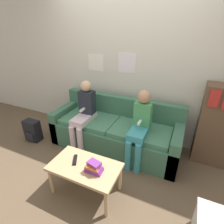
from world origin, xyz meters
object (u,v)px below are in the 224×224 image
(coffee_table, at_px, (85,169))
(bookshelf, at_px, (218,126))
(couch, at_px, (115,132))
(backpack, at_px, (32,131))
(person_left, at_px, (84,112))
(person_right, at_px, (140,125))
(tv_remote, at_px, (75,160))

(coffee_table, bearing_deg, bookshelf, 41.94)
(couch, relative_size, backpack, 5.41)
(person_left, distance_m, bookshelf, 1.98)
(backpack, bearing_deg, person_right, 8.39)
(person_left, xyz_separation_m, tv_remote, (0.37, -0.79, -0.21))
(tv_remote, xyz_separation_m, backpack, (-1.31, 0.52, -0.23))
(bookshelf, bearing_deg, tv_remote, -141.53)
(coffee_table, xyz_separation_m, person_left, (-0.52, 0.82, 0.27))
(person_right, distance_m, tv_remote, 0.99)
(person_left, relative_size, person_right, 1.02)
(person_right, xyz_separation_m, tv_remote, (-0.56, -0.79, -0.20))
(tv_remote, xyz_separation_m, bookshelf, (1.56, 1.24, 0.18))
(couch, height_order, person_right, person_right)
(couch, bearing_deg, person_right, -21.50)
(coffee_table, xyz_separation_m, bookshelf, (1.41, 1.27, 0.25))
(couch, xyz_separation_m, backpack, (-1.42, -0.45, -0.09))
(couch, xyz_separation_m, person_left, (-0.47, -0.18, 0.34))
(person_left, bearing_deg, couch, 20.60)
(person_right, xyz_separation_m, backpack, (-1.87, -0.28, -0.43))
(coffee_table, height_order, person_right, person_right)
(couch, height_order, bookshelf, bookshelf)
(person_right, bearing_deg, person_left, 179.98)
(coffee_table, relative_size, person_left, 0.74)
(person_left, distance_m, backpack, 1.07)
(couch, xyz_separation_m, tv_remote, (-0.11, -0.97, 0.14))
(person_right, bearing_deg, bookshelf, 24.23)
(bookshelf, xyz_separation_m, backpack, (-2.87, -0.73, -0.41))
(couch, bearing_deg, tv_remote, -96.43)
(coffee_table, relative_size, bookshelf, 0.69)
(couch, bearing_deg, coffee_table, -87.58)
(person_left, distance_m, tv_remote, 0.90)
(person_left, xyz_separation_m, bookshelf, (1.93, 0.45, -0.02))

